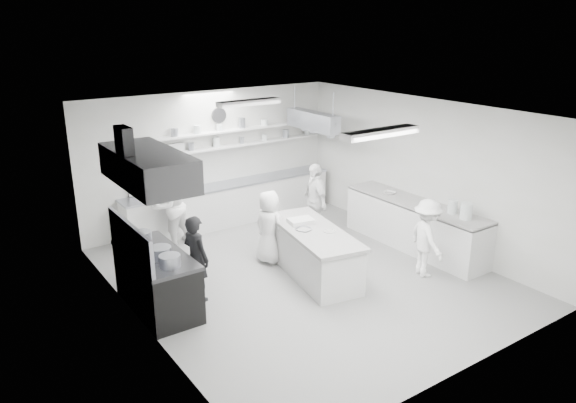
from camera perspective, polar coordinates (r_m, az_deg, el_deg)
floor at (r=10.12m, az=1.56°, el=-7.78°), size 6.00×7.00×0.02m
ceiling at (r=9.20m, az=1.73°, el=9.36°), size 6.00×7.00×0.02m
wall_back at (r=12.44m, az=-7.95°, el=4.47°), size 6.00×0.04×3.00m
wall_front at (r=7.23m, az=18.37°, el=-6.68°), size 6.00×0.04×3.00m
wall_left at (r=8.24m, az=-15.46°, el=-3.28°), size 0.04×7.00×3.00m
wall_right at (r=11.52m, az=13.79°, el=2.99°), size 0.04×7.00×3.00m
stove at (r=9.13m, az=-13.39°, el=-8.15°), size 0.80×1.80×0.90m
exhaust_hood at (r=8.47m, az=-14.33°, el=3.45°), size 0.85×2.00×0.50m
back_counter at (r=12.61m, az=-5.91°, el=-0.19°), size 5.00×0.60×0.92m
shelf_lower at (r=12.59m, az=-4.88°, el=5.92°), size 4.20×0.26×0.04m
shelf_upper at (r=12.52m, az=-4.92°, el=7.48°), size 4.20×0.26×0.04m
pass_through_window at (r=11.93m, az=-13.47°, el=3.29°), size 1.30×0.04×1.00m
wall_clock at (r=12.31m, az=-7.22°, el=8.87°), size 0.32×0.05×0.32m
right_counter at (r=11.45m, az=12.97°, el=-2.46°), size 0.74×3.30×0.94m
pot_rack at (r=12.40m, az=2.59°, el=8.36°), size 0.30×1.60×0.40m
light_fixture_front at (r=7.86m, az=9.57°, el=7.05°), size 1.30×0.25×0.10m
light_fixture_rear at (r=10.70m, az=-4.08°, el=10.21°), size 1.30×0.25×0.10m
prep_island at (r=10.01m, az=2.66°, el=-5.40°), size 1.25×2.38×0.83m
stove_pot at (r=8.69m, az=-13.09°, el=-5.34°), size 0.34×0.34×0.23m
cook_stove at (r=9.16m, az=-9.51°, el=-5.83°), size 0.48×0.61×1.47m
cook_back at (r=11.39m, az=-12.18°, el=-0.40°), size 1.01×0.90×1.73m
cook_island_left at (r=10.42m, az=-1.97°, el=-2.66°), size 0.59×0.78×1.42m
cook_island_right at (r=11.57m, az=2.81°, el=0.04°), size 0.61×1.02×1.63m
cook_right at (r=10.19m, az=14.22°, el=-3.68°), size 0.81×1.05×1.44m
bowl_island_a at (r=9.83m, az=1.64°, el=-3.01°), size 0.36×0.36×0.07m
bowl_island_b at (r=9.76m, az=4.29°, el=-3.23°), size 0.28×0.28×0.07m
bowl_right at (r=11.75m, az=10.45°, el=0.84°), size 0.34×0.34×0.06m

